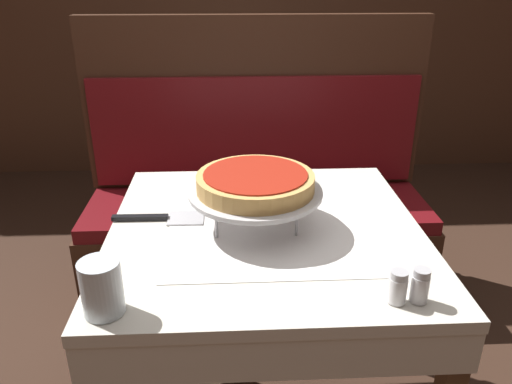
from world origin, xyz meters
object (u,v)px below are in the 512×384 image
Objects in this scene: dining_table_front at (265,256)px; pizza_pan_stand at (255,194)px; pizza_server at (162,218)px; water_glass_near at (102,288)px; salt_shaker at (398,287)px; deep_dish_pizza at (255,182)px; booth_bench at (257,220)px; dining_table_rear at (238,103)px; condiment_caddy at (232,78)px; pepper_shaker at (420,286)px.

dining_table_front is 2.36× the size of pizza_pan_stand.
pizza_server is at bearing 168.98° from pizza_pan_stand.
water_glass_near is 0.60m from salt_shaker.
deep_dish_pizza is 2.65× the size of water_glass_near.
booth_bench is 12.87× the size of water_glass_near.
water_glass_near reaches higher than dining_table_rear.
deep_dish_pizza is 4.23× the size of salt_shaker.
pizza_pan_stand is (-0.05, -0.81, 0.50)m from booth_bench.
condiment_caddy is (-0.03, 0.05, 0.14)m from dining_table_rear.
dining_table_rear is at bearing 97.92° from salt_shaker.
condiment_caddy is (0.21, 1.78, 0.03)m from pizza_server.
dining_table_rear is 0.15m from condiment_caddy.
booth_bench reaches higher than pizza_pan_stand.
water_glass_near is at bearing -179.63° from salt_shaker.
dining_table_rear is at bearing 93.90° from booth_bench.
water_glass_near is 1.52× the size of pepper_shaker.
deep_dish_pizza is 0.29m from pizza_server.
salt_shaker reaches higher than dining_table_front.
deep_dish_pizza is 0.46m from salt_shaker.
booth_bench is at bearing -84.68° from condiment_caddy.
pizza_server is at bearing -111.81° from booth_bench.
pizza_server is at bearing 143.06° from salt_shaker.
pizza_pan_stand is at bearing -11.02° from pizza_server.
deep_dish_pizza is 1.83m from condiment_caddy.
pizza_server is (-0.24, -1.73, 0.12)m from dining_table_rear.
dining_table_front is 11.45× the size of salt_shaker.
dining_table_rear is 2.16m from salt_shaker.
dining_table_rear is 2.94× the size of pizza_server.
pepper_shaker is at bearing -49.22° from dining_table_front.
dining_table_rear is at bearing 99.15° from pepper_shaker.
dining_table_rear is at bearing -59.21° from condiment_caddy.
booth_bench is at bearing 101.24° from salt_shaker.
water_glass_near is at bearing -132.25° from deep_dish_pizza.
dining_table_front is at bearing -88.48° from dining_table_rear.
salt_shaker reaches higher than pizza_server.
deep_dish_pizza reaches higher than salt_shaker.
booth_bench reaches higher than condiment_caddy.
deep_dish_pizza is (-0.05, -0.81, 0.53)m from booth_bench.
pizza_server is (-0.28, 0.06, 0.10)m from dining_table_front.
water_glass_near reaches higher than pizza_pan_stand.
pepper_shaker is (0.32, -0.35, -0.06)m from pizza_pan_stand.
salt_shaker is 0.51× the size of condiment_caddy.
pepper_shaker is at bearing -47.41° from deep_dish_pizza.
salt_shaker is 0.05m from pepper_shaker.
salt_shaker is at bearing -78.76° from booth_bench.
pepper_shaker is at bearing -76.56° from booth_bench.
condiment_caddy is (-0.05, 1.83, -0.06)m from pizza_pan_stand.
salt_shaker is at bearing -81.51° from condiment_caddy.
dining_table_front is at bearing -11.59° from pizza_server.
deep_dish_pizza is 0.49m from pepper_shaker.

